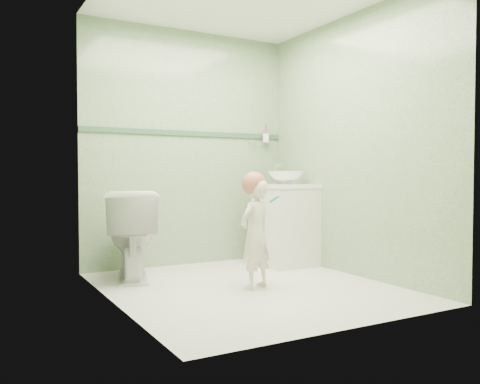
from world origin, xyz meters
TOP-DOWN VIEW (x-y plane):
  - ground at (0.00, 0.00)m, footprint 2.50×2.50m
  - room_shell at (0.00, 0.00)m, footprint 2.50×2.54m
  - trim_stripe at (0.00, 1.24)m, footprint 2.20×0.02m
  - vanity at (0.84, 0.70)m, footprint 0.52×0.50m
  - counter at (0.84, 0.70)m, footprint 0.54×0.52m
  - basin at (0.84, 0.70)m, footprint 0.37×0.37m
  - faucet at (0.84, 0.89)m, footprint 0.03×0.13m
  - cup_holder at (0.89, 1.18)m, footprint 0.26×0.07m
  - toilet at (-0.74, 0.80)m, footprint 0.64×0.87m
  - toddler at (0.03, -0.05)m, footprint 0.38×0.31m
  - hair_cap at (0.03, -0.02)m, footprint 0.20×0.20m
  - teal_toothbrush at (0.15, -0.14)m, footprint 0.10×0.14m

SIDE VIEW (x-z plane):
  - ground at x=0.00m, z-range 0.00..0.00m
  - toilet at x=-0.74m, z-range 0.00..0.79m
  - vanity at x=0.84m, z-range 0.00..0.80m
  - toddler at x=0.03m, z-range 0.00..0.89m
  - teal_toothbrush at x=0.15m, z-range 0.69..0.77m
  - counter at x=0.84m, z-range 0.79..0.83m
  - hair_cap at x=0.03m, z-range 0.75..0.95m
  - basin at x=0.84m, z-range 0.83..0.96m
  - faucet at x=0.84m, z-range 0.88..1.06m
  - room_shell at x=0.00m, z-range 0.00..2.40m
  - cup_holder at x=0.89m, z-range 1.22..1.43m
  - trim_stripe at x=0.00m, z-range 1.33..1.38m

